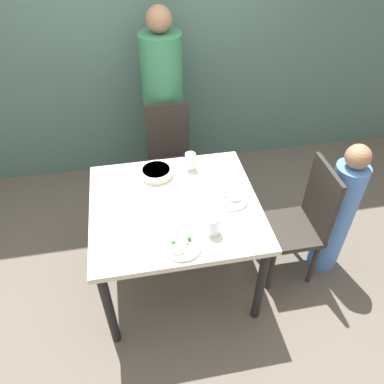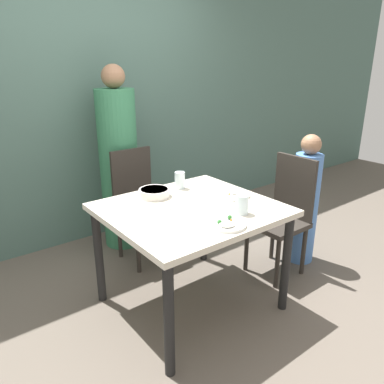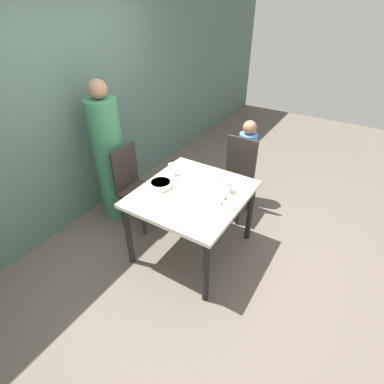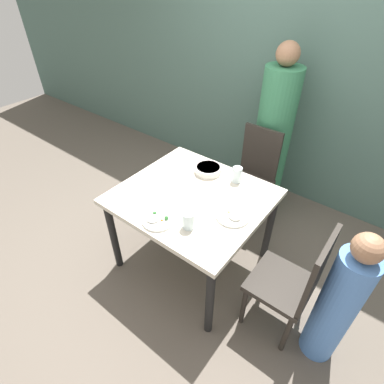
% 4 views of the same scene
% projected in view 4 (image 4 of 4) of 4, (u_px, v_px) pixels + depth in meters
% --- Properties ---
extents(ground_plane, '(10.00, 10.00, 0.00)m').
position_uv_depth(ground_plane, '(193.00, 259.00, 2.76)').
color(ground_plane, '#60564C').
extents(wall_back, '(10.00, 0.06, 2.70)m').
position_uv_depth(wall_back, '(290.00, 69.00, 2.89)').
color(wall_back, '#4C6B60').
rests_on(wall_back, ground_plane).
extents(dining_table, '(1.10, 1.01, 0.77)m').
position_uv_depth(dining_table, '(193.00, 204.00, 2.35)').
color(dining_table, beige).
rests_on(dining_table, ground_plane).
extents(chair_adult_spot, '(0.40, 0.40, 0.98)m').
position_uv_depth(chair_adult_spot, '(253.00, 175.00, 2.93)').
color(chair_adult_spot, '#2D2823').
rests_on(chair_adult_spot, ground_plane).
extents(chair_child_spot, '(0.40, 0.40, 0.98)m').
position_uv_depth(chair_child_spot, '(293.00, 282.00, 1.96)').
color(chair_child_spot, '#2D2823').
rests_on(chair_child_spot, ground_plane).
extents(person_adult, '(0.35, 0.35, 1.67)m').
position_uv_depth(person_adult, '(272.00, 139.00, 2.99)').
color(person_adult, '#387F56').
rests_on(person_adult, ground_plane).
extents(person_child, '(0.23, 0.23, 1.13)m').
position_uv_depth(person_child, '(337.00, 305.00, 1.82)').
color(person_child, '#5184D1').
rests_on(person_child, ground_plane).
extents(bowl_curry, '(0.22, 0.22, 0.06)m').
position_uv_depth(bowl_curry, '(208.00, 169.00, 2.51)').
color(bowl_curry, silver).
rests_on(bowl_curry, dining_table).
extents(plate_rice_adult, '(0.24, 0.24, 0.05)m').
position_uv_depth(plate_rice_adult, '(233.00, 216.00, 2.09)').
color(plate_rice_adult, white).
rests_on(plate_rice_adult, dining_table).
extents(plate_rice_child, '(0.23, 0.23, 0.05)m').
position_uv_depth(plate_rice_child, '(158.00, 220.00, 2.06)').
color(plate_rice_child, white).
rests_on(plate_rice_child, dining_table).
extents(glass_water_tall, '(0.08, 0.08, 0.13)m').
position_uv_depth(glass_water_tall, '(237.00, 175.00, 2.39)').
color(glass_water_tall, silver).
rests_on(glass_water_tall, dining_table).
extents(glass_water_short, '(0.08, 0.08, 0.13)m').
position_uv_depth(glass_water_short, '(189.00, 220.00, 1.98)').
color(glass_water_short, silver).
rests_on(glass_water_short, dining_table).
extents(fork_steel, '(0.18, 0.06, 0.01)m').
position_uv_depth(fork_steel, '(179.00, 182.00, 2.42)').
color(fork_steel, silver).
rests_on(fork_steel, dining_table).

